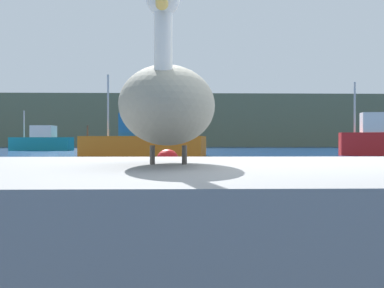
% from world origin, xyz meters
% --- Properties ---
extents(ground_plane, '(260.00, 260.00, 0.00)m').
position_xyz_m(ground_plane, '(0.00, 0.00, 0.00)').
color(ground_plane, navy).
extents(hillside_backdrop, '(140.00, 15.77, 7.72)m').
position_xyz_m(hillside_backdrop, '(0.00, 68.45, 3.86)').
color(hillside_backdrop, '#5B664C').
rests_on(hillside_backdrop, ground).
extents(pier_dock, '(3.70, 2.50, 0.87)m').
position_xyz_m(pier_dock, '(-1.25, -0.54, 0.44)').
color(pier_dock, gray).
rests_on(pier_dock, ground).
extents(pelican, '(0.57, 1.44, 0.90)m').
position_xyz_m(pelican, '(-1.25, -0.55, 1.22)').
color(pelican, gray).
rests_on(pelican, pier_dock).
extents(fishing_boat_red, '(4.75, 2.08, 4.80)m').
position_xyz_m(fishing_boat_red, '(11.58, 25.38, 1.02)').
color(fishing_boat_red, red).
rests_on(fishing_boat_red, ground).
extents(fishing_boat_orange, '(8.02, 3.83, 5.18)m').
position_xyz_m(fishing_boat_orange, '(-3.44, 24.96, 0.96)').
color(fishing_boat_orange, orange).
rests_on(fishing_boat_orange, ground).
extents(fishing_boat_teal, '(5.98, 2.39, 3.86)m').
position_xyz_m(fishing_boat_teal, '(-14.46, 40.05, 0.90)').
color(fishing_boat_teal, teal).
rests_on(fishing_boat_teal, ground).
extents(mooring_buoy, '(0.72, 0.72, 0.72)m').
position_xyz_m(mooring_buoy, '(-1.56, 10.69, 0.36)').
color(mooring_buoy, red).
rests_on(mooring_buoy, ground).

